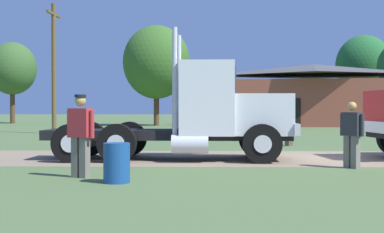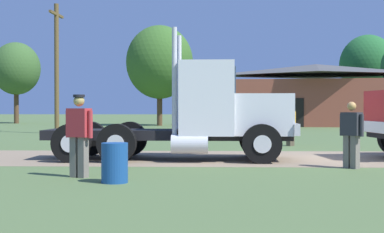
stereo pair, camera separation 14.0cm
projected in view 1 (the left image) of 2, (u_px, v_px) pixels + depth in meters
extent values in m
plane|color=#4F6739|center=(304.00, 158.00, 16.46)|extent=(200.00, 200.00, 0.00)
cube|color=#85725A|center=(304.00, 158.00, 16.46)|extent=(120.00, 5.11, 0.01)
cube|color=black|center=(168.00, 134.00, 16.06)|extent=(7.10, 1.59, 0.28)
cube|color=white|center=(262.00, 114.00, 15.94)|extent=(1.66, 1.97, 1.17)
cube|color=silver|center=(292.00, 128.00, 15.91)|extent=(0.19, 2.13, 0.32)
cube|color=white|center=(207.00, 99.00, 15.99)|extent=(1.55, 2.24, 2.08)
cube|color=#2D3D4C|center=(234.00, 84.00, 15.96)|extent=(0.07, 1.85, 0.91)
cylinder|color=silver|center=(179.00, 84.00, 16.90)|extent=(0.14, 0.14, 2.98)
cylinder|color=silver|center=(175.00, 82.00, 15.14)|extent=(0.14, 0.14, 2.98)
cylinder|color=silver|center=(190.00, 144.00, 15.06)|extent=(1.01, 0.54, 0.52)
cylinder|color=black|center=(256.00, 139.00, 17.06)|extent=(1.07, 0.32, 1.06)
cylinder|color=silver|center=(256.00, 139.00, 17.22)|extent=(0.48, 0.05, 0.48)
cylinder|color=black|center=(262.00, 144.00, 14.85)|extent=(1.07, 0.32, 1.06)
cylinder|color=silver|center=(263.00, 144.00, 14.69)|extent=(0.48, 0.05, 0.48)
cylinder|color=black|center=(90.00, 139.00, 17.27)|extent=(1.07, 0.32, 1.06)
cylinder|color=silver|center=(91.00, 138.00, 17.43)|extent=(0.48, 0.05, 0.48)
cylinder|color=black|center=(71.00, 143.00, 15.06)|extent=(1.07, 0.32, 1.06)
cylinder|color=silver|center=(70.00, 144.00, 14.90)|extent=(0.48, 0.05, 0.48)
cylinder|color=black|center=(129.00, 139.00, 17.22)|extent=(1.07, 0.32, 1.06)
cylinder|color=silver|center=(130.00, 138.00, 17.38)|extent=(0.48, 0.05, 0.48)
cylinder|color=black|center=(117.00, 143.00, 15.01)|extent=(1.07, 0.32, 1.06)
cylinder|color=silver|center=(116.00, 144.00, 14.85)|extent=(0.48, 0.05, 0.48)
cube|color=silver|center=(375.00, 127.00, 15.96)|extent=(0.38, 2.26, 0.32)
cube|color=#2D2D33|center=(352.00, 124.00, 13.71)|extent=(0.51, 0.54, 0.58)
sphere|color=tan|center=(352.00, 106.00, 13.71)|extent=(0.22, 0.22, 0.22)
cube|color=slate|center=(356.00, 152.00, 13.64)|extent=(0.24, 0.24, 0.81)
cube|color=slate|center=(348.00, 152.00, 13.81)|extent=(0.24, 0.24, 0.81)
cylinder|color=#2D2D33|center=(362.00, 125.00, 13.49)|extent=(0.10, 0.10, 0.55)
cylinder|color=#2D2D33|center=(342.00, 125.00, 13.94)|extent=(0.10, 0.10, 0.55)
cube|color=#B22D33|center=(80.00, 123.00, 11.89)|extent=(0.56, 0.44, 0.62)
sphere|color=tan|center=(80.00, 101.00, 11.88)|extent=(0.24, 0.24, 0.24)
cylinder|color=black|center=(80.00, 96.00, 11.88)|extent=(0.25, 0.25, 0.06)
cube|color=slate|center=(85.00, 158.00, 11.85)|extent=(0.22, 0.23, 0.87)
cube|color=slate|center=(76.00, 157.00, 11.95)|extent=(0.22, 0.23, 0.87)
cylinder|color=#B22D33|center=(92.00, 124.00, 11.76)|extent=(0.10, 0.10, 0.59)
cylinder|color=#B22D33|center=(69.00, 124.00, 12.02)|extent=(0.10, 0.10, 0.59)
cube|color=gold|center=(289.00, 118.00, 21.66)|extent=(0.44, 0.46, 0.56)
sphere|color=#D87671|center=(289.00, 107.00, 21.66)|extent=(0.22, 0.22, 0.22)
cylinder|color=#1E478C|center=(289.00, 105.00, 21.66)|extent=(0.23, 0.23, 0.06)
cube|color=brown|center=(290.00, 136.00, 21.74)|extent=(0.24, 0.24, 0.80)
cube|color=brown|center=(288.00, 136.00, 21.61)|extent=(0.24, 0.24, 0.80)
cylinder|color=gold|center=(292.00, 119.00, 21.85)|extent=(0.10, 0.10, 0.54)
cylinder|color=gold|center=(286.00, 119.00, 21.48)|extent=(0.10, 0.10, 0.54)
cylinder|color=#19478C|center=(117.00, 163.00, 11.07)|extent=(0.53, 0.53, 0.80)
cube|color=brown|center=(313.00, 103.00, 45.62)|extent=(14.06, 9.35, 3.69)
pyramid|color=#4A4A4A|center=(313.00, 70.00, 45.58)|extent=(14.76, 9.82, 0.91)
cube|color=black|center=(289.00, 113.00, 42.20)|extent=(1.79, 0.31, 2.20)
cylinder|color=brown|center=(54.00, 69.00, 31.68)|extent=(0.26, 0.26, 7.44)
cube|color=brown|center=(54.00, 14.00, 31.62)|extent=(0.25, 2.20, 0.14)
cylinder|color=#513823|center=(12.00, 106.00, 51.27)|extent=(0.44, 0.44, 3.33)
ellipsoid|color=#375C2A|center=(12.00, 68.00, 51.21)|extent=(4.43, 4.43, 4.87)
cylinder|color=#513823|center=(156.00, 107.00, 45.27)|extent=(0.44, 0.44, 3.01)
ellipsoid|color=#366224|center=(156.00, 62.00, 45.21)|extent=(5.46, 5.46, 6.01)
cylinder|color=#513823|center=(363.00, 105.00, 54.86)|extent=(0.44, 0.44, 3.46)
ellipsoid|color=#23622D|center=(364.00, 65.00, 54.79)|extent=(5.48, 5.48, 6.03)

